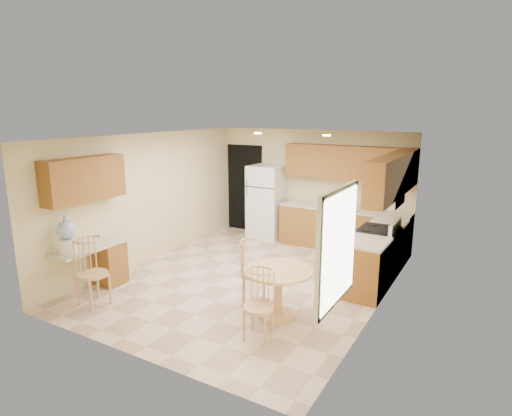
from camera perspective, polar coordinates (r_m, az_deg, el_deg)
The scene contains 30 objects.
floor at distance 7.65m, azimuth -0.98°, elevation -9.52°, with size 5.50×5.50×0.00m, color beige.
ceiling at distance 7.08m, azimuth -1.06°, elevation 9.50°, with size 4.50×5.50×0.02m, color white.
wall_back at distance 9.68m, azimuth 7.40°, elevation 2.90°, with size 4.50×0.02×2.50m, color beige.
wall_front at distance 5.20m, azimuth -16.92°, elevation -6.48°, with size 4.50×0.02×2.50m, color beige.
wall_left at distance 8.62m, azimuth -13.96°, elevation 1.37°, with size 0.02×5.50×2.50m, color beige.
wall_right at distance 6.44m, azimuth 16.43°, elevation -2.69°, with size 0.02×5.50×2.50m, color beige.
doorway at distance 10.49m, azimuth -1.52°, elevation 2.68°, with size 0.90×0.02×2.10m, color black.
base_cab_back at distance 9.29m, azimuth 11.52°, elevation -2.85°, with size 2.75×0.60×0.87m, color #955F26.
counter_back at distance 9.18m, azimuth 11.65°, elevation -0.11°, with size 2.75×0.63×0.04m, color beige.
base_cab_right_a at distance 8.47m, azimuth 17.14°, elevation -4.74°, with size 0.60×0.59×0.87m, color #955F26.
counter_right_a at distance 8.35m, azimuth 17.35°, elevation -1.76°, with size 0.63×0.59×0.04m, color beige.
base_cab_right_b at distance 7.13m, azimuth 14.43°, elevation -7.94°, with size 0.60×0.80×0.87m, color #955F26.
counter_right_b at distance 6.98m, azimuth 14.64°, elevation -4.44°, with size 0.63×0.80×0.04m, color beige.
upper_cab_back at distance 9.14m, azimuth 12.20°, elevation 5.93°, with size 2.75×0.33×0.70m, color #955F26.
upper_cab_right at distance 7.51m, azimuth 17.73°, elevation 4.10°, with size 0.33×2.42×0.70m, color #955F26.
upper_cab_left at distance 7.34m, azimuth -21.92°, elevation 3.58°, with size 0.33×1.40×0.70m, color #955F26.
sink at distance 9.18m, azimuth 11.51°, elevation 0.04°, with size 0.78×0.44×0.01m, color silver.
range_hood at distance 7.57m, azimuth 16.83°, elevation 0.93°, with size 0.50×0.76×0.14m, color silver.
desk_pedestal at distance 7.81m, azimuth -18.99°, elevation -6.97°, with size 0.48×0.42×0.72m, color #955F26.
desk_top at distance 7.46m, azimuth -21.40°, elevation -4.94°, with size 0.50×1.20×0.04m, color beige.
window at distance 4.67m, azimuth 10.86°, elevation -5.15°, with size 0.06×1.12×1.30m.
can_light_a at distance 8.37m, azimuth 0.26°, elevation 9.95°, with size 0.14×0.14×0.02m, color white.
can_light_b at distance 7.77m, azimuth 9.39°, elevation 9.54°, with size 0.14×0.14×0.02m, color white.
refrigerator at distance 9.85m, azimuth 1.44°, elevation 0.79°, with size 0.75×0.73×1.69m.
stove at distance 7.84m, azimuth 15.84°, elevation -5.83°, with size 0.65×0.76×1.09m.
dining_table at distance 6.20m, azimuth 2.96°, elevation -10.36°, with size 0.99×0.99×0.73m.
chair_table_a at distance 6.52m, azimuth -0.74°, elevation -7.96°, with size 0.43×0.55×0.98m.
chair_table_b at distance 5.55m, azimuth -0.11°, elevation -12.28°, with size 0.41×0.41×0.93m.
chair_desk at distance 6.92m, azimuth -21.65°, elevation -7.40°, with size 0.46×0.59×1.03m.
water_crock at distance 7.17m, azimuth -23.87°, elevation -3.44°, with size 0.29×0.29×0.60m.
Camera 1 is at (3.65, -6.06, 2.94)m, focal length 30.00 mm.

